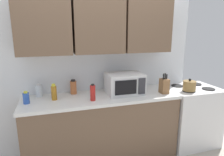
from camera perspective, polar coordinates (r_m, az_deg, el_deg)
wall_back_with_cabinets at (r=2.73m, az=-4.32°, el=9.88°), size 2.90×0.38×2.60m
counter_run at (r=2.81m, az=-2.84°, el=-13.85°), size 2.03×0.63×0.90m
stove_range at (r=3.37m, az=21.42°, el=-9.92°), size 0.76×0.64×0.91m
kettle at (r=3.00m, az=21.34°, el=-2.08°), size 0.18×0.18×0.17m
microwave at (r=2.69m, az=3.61°, el=-1.59°), size 0.48×0.37×0.28m
knife_block at (r=2.80m, az=14.76°, el=-2.18°), size 0.10×0.12×0.28m
bottle_clear_tall at (r=2.75m, az=-20.25°, el=-3.39°), size 0.08×0.08×0.17m
bottle_amber_vinegar at (r=2.56m, az=-16.34°, el=-4.02°), size 0.07×0.07×0.20m
bottle_red_sauce at (r=2.44m, az=-5.55°, el=-4.24°), size 0.06×0.06×0.21m
bottle_spice_jar at (r=2.74m, az=-11.04°, el=-2.58°), size 0.08×0.08×0.20m
bottle_blue_cleaner at (r=2.55m, az=-23.46°, el=-5.29°), size 0.07×0.07×0.15m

